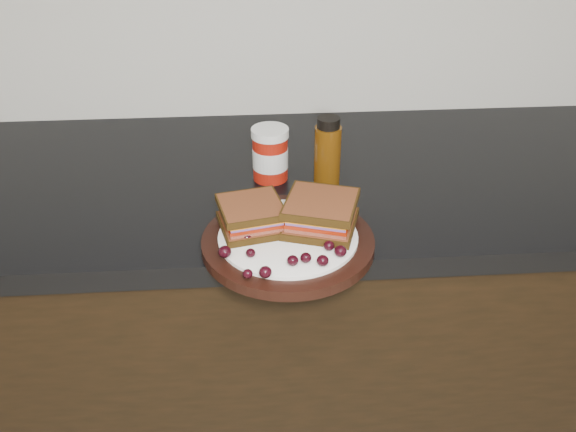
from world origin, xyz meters
name	(u,v)px	position (x,y,z in m)	size (l,w,h in m)	color
base_cabinets	(275,350)	(0.00, 1.70, 0.43)	(3.96, 0.58, 0.86)	black
countertop	(273,183)	(0.00, 1.70, 0.88)	(3.98, 0.60, 0.04)	black
plate	(288,243)	(0.01, 1.45, 0.91)	(0.28, 0.28, 0.02)	black
sandwich_left	(251,216)	(-0.05, 1.47, 0.95)	(0.10, 0.10, 0.05)	brown
sandwich_right	(321,214)	(0.07, 1.47, 0.95)	(0.11, 0.11, 0.05)	brown
grape_0	(225,252)	(-0.09, 1.39, 0.93)	(0.02, 0.02, 0.02)	black
grape_1	(251,253)	(-0.05, 1.39, 0.93)	(0.02, 0.02, 0.01)	black
grape_2	(248,274)	(-0.06, 1.34, 0.93)	(0.02, 0.02, 0.01)	black
grape_3	(265,272)	(-0.03, 1.34, 0.93)	(0.02, 0.02, 0.02)	black
grape_4	(293,261)	(0.01, 1.36, 0.93)	(0.02, 0.02, 0.02)	black
grape_5	(306,258)	(0.03, 1.37, 0.93)	(0.02, 0.02, 0.02)	black
grape_6	(323,261)	(0.06, 1.36, 0.93)	(0.02, 0.02, 0.02)	black
grape_7	(340,251)	(0.09, 1.38, 0.93)	(0.02, 0.02, 0.02)	black
grape_8	(329,246)	(0.07, 1.40, 0.93)	(0.02, 0.02, 0.02)	black
grape_9	(326,235)	(0.07, 1.43, 0.93)	(0.02, 0.02, 0.02)	black
grape_10	(337,226)	(0.09, 1.45, 0.93)	(0.02, 0.02, 0.02)	black
grape_11	(319,220)	(0.06, 1.47, 0.93)	(0.02, 0.02, 0.02)	black
grape_12	(319,214)	(0.07, 1.49, 0.93)	(0.02, 0.02, 0.02)	black
grape_13	(241,218)	(-0.06, 1.49, 0.93)	(0.02, 0.02, 0.02)	black
grape_14	(233,230)	(-0.08, 1.46, 0.93)	(0.01, 0.01, 0.01)	black
grape_15	(247,237)	(-0.06, 1.43, 0.93)	(0.02, 0.02, 0.02)	black
grape_16	(254,219)	(-0.04, 1.48, 0.93)	(0.02, 0.02, 0.02)	black
grape_17	(245,222)	(-0.06, 1.47, 0.93)	(0.02, 0.02, 0.02)	black
grape_18	(234,230)	(-0.07, 1.45, 0.93)	(0.02, 0.02, 0.02)	black
condiment_jar	(270,154)	(-0.01, 1.68, 0.95)	(0.07, 0.07, 0.10)	#98160B
oil_bottle	(327,153)	(0.10, 1.65, 0.97)	(0.05, 0.05, 0.14)	#482707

